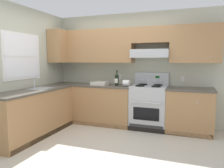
# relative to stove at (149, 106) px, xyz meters

# --- Properties ---
(ground_plane) EXTENTS (7.04, 7.04, 0.00)m
(ground_plane) POSITION_rel_stove_xyz_m (-0.76, -1.25, -0.48)
(ground_plane) COLOR beige
(wall_back) EXTENTS (4.68, 0.57, 2.55)m
(wall_back) POSITION_rel_stove_xyz_m (-0.36, 0.27, 1.00)
(wall_back) COLOR #B7BAA3
(wall_back) RESTS_ON ground_plane
(wall_left) EXTENTS (0.47, 4.00, 2.55)m
(wall_left) POSITION_rel_stove_xyz_m (-2.36, -1.03, 0.87)
(wall_left) COLOR #B7BAA3
(wall_left) RESTS_ON ground_plane
(counter_back_run) EXTENTS (3.60, 0.65, 0.91)m
(counter_back_run) POSITION_rel_stove_xyz_m (-0.64, -0.01, -0.03)
(counter_back_run) COLOR #A87A4C
(counter_back_run) RESTS_ON ground_plane
(counter_left_run) EXTENTS (0.63, 1.91, 1.13)m
(counter_left_run) POSITION_rel_stove_xyz_m (-2.01, -1.25, -0.02)
(counter_left_run) COLOR #A87A4C
(counter_left_run) RESTS_ON ground_plane
(stove) EXTENTS (0.76, 0.62, 1.20)m
(stove) POSITION_rel_stove_xyz_m (0.00, 0.00, 0.00)
(stove) COLOR #B7BABC
(stove) RESTS_ON ground_plane
(wine_bottle) EXTENTS (0.08, 0.08, 0.34)m
(wine_bottle) POSITION_rel_stove_xyz_m (-0.72, -0.04, 0.57)
(wine_bottle) COLOR black
(wine_bottle) RESTS_ON counter_back_run
(bowl) EXTENTS (0.36, 0.27, 0.07)m
(bowl) POSITION_rel_stove_xyz_m (-1.12, -0.09, 0.46)
(bowl) COLOR beige
(bowl) RESTS_ON counter_back_run
(paper_towel_roll) EXTENTS (0.13, 0.14, 0.14)m
(paper_towel_roll) POSITION_rel_stove_xyz_m (-0.48, -0.10, 0.50)
(paper_towel_roll) COLOR white
(paper_towel_roll) RESTS_ON counter_back_run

